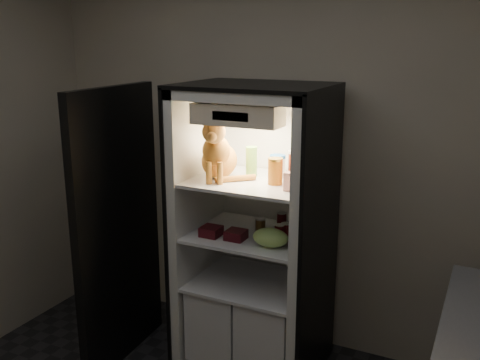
{
  "coord_description": "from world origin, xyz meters",
  "views": [
    {
      "loc": [
        1.33,
        -1.57,
        2.13
      ],
      "look_at": [
        -0.09,
        1.32,
        1.28
      ],
      "focal_mm": 40.0,
      "sensor_mm": 36.0,
      "label": 1
    }
  ],
  "objects_px": {
    "soda_can_a": "(282,221)",
    "condiment_jar": "(260,225)",
    "pepper_jar": "(298,167)",
    "berry_box_left": "(211,231)",
    "salsa_jar": "(275,171)",
    "parmesan_shaker": "(251,161)",
    "grape_bag": "(270,238)",
    "cream_carton": "(290,182)",
    "mayo_tub": "(278,166)",
    "soda_can_b": "(286,232)",
    "tabby_cat": "(218,154)",
    "soda_can_c": "(279,233)",
    "berry_box_right": "(236,235)",
    "refrigerator": "(256,252)"
  },
  "relations": [
    {
      "from": "refrigerator",
      "to": "mayo_tub",
      "type": "bearing_deg",
      "value": 37.61
    },
    {
      "from": "grape_bag",
      "to": "cream_carton",
      "type": "bearing_deg",
      "value": 13.29
    },
    {
      "from": "mayo_tub",
      "to": "berry_box_right",
      "type": "bearing_deg",
      "value": -118.01
    },
    {
      "from": "tabby_cat",
      "to": "soda_can_c",
      "type": "bearing_deg",
      "value": -15.65
    },
    {
      "from": "tabby_cat",
      "to": "cream_carton",
      "type": "xyz_separation_m",
      "value": [
        0.49,
        -0.05,
        -0.1
      ]
    },
    {
      "from": "tabby_cat",
      "to": "soda_can_c",
      "type": "xyz_separation_m",
      "value": [
        0.41,
        0.02,
        -0.45
      ]
    },
    {
      "from": "pepper_jar",
      "to": "tabby_cat",
      "type": "bearing_deg",
      "value": -166.46
    },
    {
      "from": "parmesan_shaker",
      "to": "grape_bag",
      "type": "height_order",
      "value": "parmesan_shaker"
    },
    {
      "from": "condiment_jar",
      "to": "refrigerator",
      "type": "bearing_deg",
      "value": 172.17
    },
    {
      "from": "salsa_jar",
      "to": "berry_box_left",
      "type": "distance_m",
      "value": 0.56
    },
    {
      "from": "mayo_tub",
      "to": "soda_can_b",
      "type": "bearing_deg",
      "value": -52.35
    },
    {
      "from": "condiment_jar",
      "to": "soda_can_c",
      "type": "bearing_deg",
      "value": -34.17
    },
    {
      "from": "soda_can_a",
      "to": "grape_bag",
      "type": "relative_size",
      "value": 0.52
    },
    {
      "from": "tabby_cat",
      "to": "berry_box_right",
      "type": "distance_m",
      "value": 0.51
    },
    {
      "from": "parmesan_shaker",
      "to": "salsa_jar",
      "type": "xyz_separation_m",
      "value": [
        0.21,
        -0.11,
        -0.01
      ]
    },
    {
      "from": "soda_can_a",
      "to": "soda_can_c",
      "type": "height_order",
      "value": "soda_can_a"
    },
    {
      "from": "pepper_jar",
      "to": "cream_carton",
      "type": "relative_size",
      "value": 1.86
    },
    {
      "from": "soda_can_b",
      "to": "berry_box_left",
      "type": "distance_m",
      "value": 0.47
    },
    {
      "from": "soda_can_a",
      "to": "condiment_jar",
      "type": "xyz_separation_m",
      "value": [
        -0.11,
        -0.09,
        -0.01
      ]
    },
    {
      "from": "tabby_cat",
      "to": "mayo_tub",
      "type": "distance_m",
      "value": 0.39
    },
    {
      "from": "cream_carton",
      "to": "soda_can_c",
      "type": "bearing_deg",
      "value": 143.52
    },
    {
      "from": "salsa_jar",
      "to": "soda_can_b",
      "type": "relative_size",
      "value": 1.45
    },
    {
      "from": "refrigerator",
      "to": "berry_box_left",
      "type": "xyz_separation_m",
      "value": [
        -0.21,
        -0.22,
        0.18
      ]
    },
    {
      "from": "salsa_jar",
      "to": "grape_bag",
      "type": "distance_m",
      "value": 0.39
    },
    {
      "from": "refrigerator",
      "to": "condiment_jar",
      "type": "xyz_separation_m",
      "value": [
        0.03,
        -0.0,
        0.19
      ]
    },
    {
      "from": "refrigerator",
      "to": "pepper_jar",
      "type": "bearing_deg",
      "value": -5.46
    },
    {
      "from": "mayo_tub",
      "to": "salsa_jar",
      "type": "bearing_deg",
      "value": -72.09
    },
    {
      "from": "salsa_jar",
      "to": "pepper_jar",
      "type": "distance_m",
      "value": 0.14
    },
    {
      "from": "soda_can_a",
      "to": "mayo_tub",
      "type": "bearing_deg",
      "value": -177.71
    },
    {
      "from": "pepper_jar",
      "to": "soda_can_b",
      "type": "bearing_deg",
      "value": -128.65
    },
    {
      "from": "salsa_jar",
      "to": "parmesan_shaker",
      "type": "bearing_deg",
      "value": 151.39
    },
    {
      "from": "berry_box_right",
      "to": "berry_box_left",
      "type": "bearing_deg",
      "value": -175.32
    },
    {
      "from": "tabby_cat",
      "to": "soda_can_c",
      "type": "distance_m",
      "value": 0.61
    },
    {
      "from": "berry_box_left",
      "to": "grape_bag",
      "type": "bearing_deg",
      "value": 0.29
    },
    {
      "from": "parmesan_shaker",
      "to": "berry_box_left",
      "type": "bearing_deg",
      "value": -124.98
    },
    {
      "from": "soda_can_c",
      "to": "pepper_jar",
      "type": "bearing_deg",
      "value": 54.15
    },
    {
      "from": "parmesan_shaker",
      "to": "cream_carton",
      "type": "xyz_separation_m",
      "value": [
        0.34,
        -0.21,
        -0.04
      ]
    },
    {
      "from": "condiment_jar",
      "to": "berry_box_right",
      "type": "distance_m",
      "value": 0.21
    },
    {
      "from": "salsa_jar",
      "to": "berry_box_left",
      "type": "bearing_deg",
      "value": -161.99
    },
    {
      "from": "cream_carton",
      "to": "soda_can_a",
      "type": "distance_m",
      "value": 0.47
    },
    {
      "from": "parmesan_shaker",
      "to": "cream_carton",
      "type": "distance_m",
      "value": 0.4
    },
    {
      "from": "parmesan_shaker",
      "to": "berry_box_left",
      "type": "height_order",
      "value": "parmesan_shaker"
    },
    {
      "from": "pepper_jar",
      "to": "salsa_jar",
      "type": "bearing_deg",
      "value": -150.15
    },
    {
      "from": "tabby_cat",
      "to": "berry_box_right",
      "type": "bearing_deg",
      "value": -39.74
    },
    {
      "from": "mayo_tub",
      "to": "soda_can_b",
      "type": "xyz_separation_m",
      "value": [
        0.13,
        -0.17,
        -0.36
      ]
    },
    {
      "from": "cream_carton",
      "to": "berry_box_right",
      "type": "xyz_separation_m",
      "value": [
        -0.34,
        -0.01,
        -0.38
      ]
    },
    {
      "from": "refrigerator",
      "to": "soda_can_b",
      "type": "relative_size",
      "value": 17.1
    },
    {
      "from": "pepper_jar",
      "to": "berry_box_right",
      "type": "bearing_deg",
      "value": -151.66
    },
    {
      "from": "refrigerator",
      "to": "tabby_cat",
      "type": "distance_m",
      "value": 0.7
    },
    {
      "from": "pepper_jar",
      "to": "berry_box_left",
      "type": "relative_size",
      "value": 1.69
    }
  ]
}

